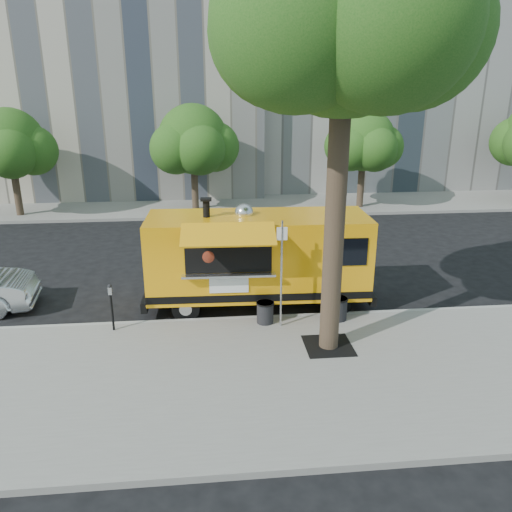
{
  "coord_description": "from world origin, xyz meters",
  "views": [
    {
      "loc": [
        -0.35,
        -13.87,
        6.42
      ],
      "look_at": [
        1.02,
        0.0,
        1.68
      ],
      "focal_mm": 35.0,
      "sensor_mm": 36.0,
      "label": 1
    }
  ],
  "objects_px": {
    "street_tree": "(346,5)",
    "far_tree_c": "(364,141)",
    "food_truck": "(257,257)",
    "far_tree_a": "(10,143)",
    "trash_bin_left": "(338,308)",
    "far_tree_b": "(193,139)",
    "parking_meter": "(111,302)",
    "trash_bin_right": "(265,312)",
    "sign_post": "(281,268)"
  },
  "relations": [
    {
      "from": "food_truck",
      "to": "far_tree_c",
      "type": "bearing_deg",
      "value": 62.1
    },
    {
      "from": "sign_post",
      "to": "far_tree_b",
      "type": "bearing_deg",
      "value": 100.15
    },
    {
      "from": "trash_bin_left",
      "to": "street_tree",
      "type": "bearing_deg",
      "value": -112.71
    },
    {
      "from": "parking_meter",
      "to": "sign_post",
      "type": "bearing_deg",
      "value": -2.52
    },
    {
      "from": "parking_meter",
      "to": "food_truck",
      "type": "bearing_deg",
      "value": 20.5
    },
    {
      "from": "sign_post",
      "to": "street_tree",
      "type": "bearing_deg",
      "value": -49.97
    },
    {
      "from": "food_truck",
      "to": "sign_post",
      "type": "bearing_deg",
      "value": -72.72
    },
    {
      "from": "parking_meter",
      "to": "food_truck",
      "type": "distance_m",
      "value": 4.38
    },
    {
      "from": "far_tree_a",
      "to": "trash_bin_left",
      "type": "xyz_separation_m",
      "value": [
        13.23,
        -13.6,
        -3.28
      ]
    },
    {
      "from": "far_tree_b",
      "to": "far_tree_c",
      "type": "distance_m",
      "value": 9.01
    },
    {
      "from": "sign_post",
      "to": "parking_meter",
      "type": "distance_m",
      "value": 4.64
    },
    {
      "from": "far_tree_c",
      "to": "parking_meter",
      "type": "relative_size",
      "value": 3.9
    },
    {
      "from": "food_truck",
      "to": "trash_bin_left",
      "type": "relative_size",
      "value": 10.55
    },
    {
      "from": "trash_bin_left",
      "to": "far_tree_a",
      "type": "bearing_deg",
      "value": 134.21
    },
    {
      "from": "food_truck",
      "to": "far_tree_b",
      "type": "bearing_deg",
      "value": 101.02
    },
    {
      "from": "trash_bin_left",
      "to": "trash_bin_right",
      "type": "relative_size",
      "value": 1.07
    },
    {
      "from": "street_tree",
      "to": "food_truck",
      "type": "height_order",
      "value": "street_tree"
    },
    {
      "from": "far_tree_b",
      "to": "trash_bin_left",
      "type": "distance_m",
      "value": 15.0
    },
    {
      "from": "street_tree",
      "to": "trash_bin_right",
      "type": "height_order",
      "value": "street_tree"
    },
    {
      "from": "food_truck",
      "to": "trash_bin_right",
      "type": "distance_m",
      "value": 1.84
    },
    {
      "from": "far_tree_c",
      "to": "sign_post",
      "type": "relative_size",
      "value": 1.74
    },
    {
      "from": "street_tree",
      "to": "trash_bin_left",
      "type": "bearing_deg",
      "value": 67.29
    },
    {
      "from": "street_tree",
      "to": "far_tree_c",
      "type": "height_order",
      "value": "street_tree"
    },
    {
      "from": "far_tree_a",
      "to": "parking_meter",
      "type": "relative_size",
      "value": 4.01
    },
    {
      "from": "trash_bin_left",
      "to": "trash_bin_right",
      "type": "distance_m",
      "value": 2.08
    },
    {
      "from": "sign_post",
      "to": "trash_bin_right",
      "type": "relative_size",
      "value": 4.93
    },
    {
      "from": "parking_meter",
      "to": "trash_bin_left",
      "type": "bearing_deg",
      "value": 0.46
    },
    {
      "from": "far_tree_b",
      "to": "far_tree_a",
      "type": "bearing_deg",
      "value": -177.46
    },
    {
      "from": "far_tree_a",
      "to": "far_tree_c",
      "type": "distance_m",
      "value": 18.0
    },
    {
      "from": "far_tree_c",
      "to": "street_tree",
      "type": "bearing_deg",
      "value": -109.56
    },
    {
      "from": "far_tree_a",
      "to": "trash_bin_right",
      "type": "xyz_separation_m",
      "value": [
        11.15,
        -13.6,
        -3.3
      ]
    },
    {
      "from": "far_tree_b",
      "to": "street_tree",
      "type": "bearing_deg",
      "value": -76.92
    },
    {
      "from": "street_tree",
      "to": "parking_meter",
      "type": "bearing_deg",
      "value": 165.48
    },
    {
      "from": "street_tree",
      "to": "far_tree_b",
      "type": "xyz_separation_m",
      "value": [
        -3.6,
        15.5,
        -4.18
      ]
    },
    {
      "from": "street_tree",
      "to": "sign_post",
      "type": "xyz_separation_m",
      "value": [
        -1.05,
        1.25,
        -6.16
      ]
    },
    {
      "from": "street_tree",
      "to": "far_tree_c",
      "type": "xyz_separation_m",
      "value": [
        5.4,
        15.2,
        -4.3
      ]
    },
    {
      "from": "street_tree",
      "to": "far_tree_c",
      "type": "relative_size",
      "value": 1.97
    },
    {
      "from": "far_tree_a",
      "to": "trash_bin_right",
      "type": "relative_size",
      "value": 8.8
    },
    {
      "from": "far_tree_c",
      "to": "trash_bin_right",
      "type": "height_order",
      "value": "far_tree_c"
    },
    {
      "from": "far_tree_b",
      "to": "food_truck",
      "type": "bearing_deg",
      "value": -80.63
    },
    {
      "from": "parking_meter",
      "to": "trash_bin_left",
      "type": "height_order",
      "value": "parking_meter"
    },
    {
      "from": "food_truck",
      "to": "far_tree_a",
      "type": "bearing_deg",
      "value": 134.03
    },
    {
      "from": "far_tree_b",
      "to": "trash_bin_right",
      "type": "distance_m",
      "value": 14.56
    },
    {
      "from": "far_tree_a",
      "to": "food_truck",
      "type": "distance_m",
      "value": 16.57
    },
    {
      "from": "far_tree_b",
      "to": "sign_post",
      "type": "distance_m",
      "value": 14.61
    },
    {
      "from": "street_tree",
      "to": "trash_bin_left",
      "type": "distance_m",
      "value": 7.69
    },
    {
      "from": "far_tree_b",
      "to": "far_tree_c",
      "type": "relative_size",
      "value": 1.06
    },
    {
      "from": "street_tree",
      "to": "parking_meter",
      "type": "distance_m",
      "value": 9.11
    },
    {
      "from": "far_tree_a",
      "to": "trash_bin_left",
      "type": "distance_m",
      "value": 19.25
    },
    {
      "from": "far_tree_a",
      "to": "sign_post",
      "type": "bearing_deg",
      "value": -50.17
    }
  ]
}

